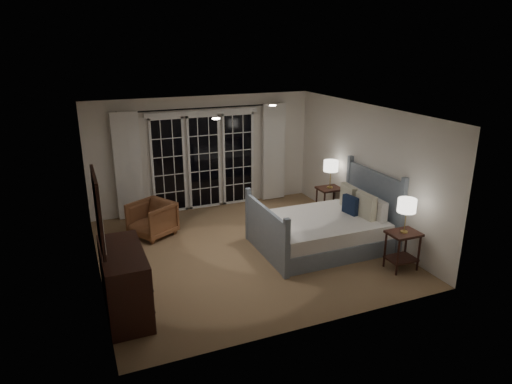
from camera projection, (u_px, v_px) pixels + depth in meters
name	position (u px, v px, depth m)	size (l,w,h in m)	color
floor	(245.00, 250.00, 8.27)	(5.00, 5.00, 0.00)	brown
ceiling	(243.00, 112.00, 7.48)	(5.00, 5.00, 0.00)	white
wall_left	(92.00, 203.00, 6.97)	(0.02, 5.00, 2.50)	silver
wall_right	(365.00, 170.00, 8.78)	(0.02, 5.00, 2.50)	silver
wall_back	(203.00, 153.00, 10.07)	(5.00, 0.02, 2.50)	silver
wall_front	(316.00, 240.00, 5.69)	(5.00, 0.02, 2.50)	silver
french_doors	(204.00, 161.00, 10.09)	(2.50, 0.04, 2.20)	black
curtain_rod	(203.00, 108.00, 9.67)	(0.03, 0.03, 3.50)	black
curtain_left	(128.00, 166.00, 9.40)	(0.55, 0.10, 2.25)	silver
curtain_right	(274.00, 152.00, 10.59)	(0.55, 0.10, 2.25)	silver
downlight_a	(273.00, 106.00, 8.30)	(0.12, 0.12, 0.01)	white
downlight_b	(216.00, 119.00, 6.92)	(0.12, 0.12, 0.01)	white
bed	(324.00, 229.00, 8.35)	(2.27, 1.63, 1.32)	gray
nightstand_left	(403.00, 245.00, 7.48)	(0.50, 0.40, 0.66)	black
nightstand_right	(329.00, 198.00, 9.71)	(0.51, 0.41, 0.66)	black
lamp_left	(407.00, 206.00, 7.26)	(0.30, 0.30, 0.57)	#B39747
lamp_right	(331.00, 166.00, 9.49)	(0.30, 0.30, 0.59)	#B39747
armchair	(152.00, 219.00, 8.79)	(0.73, 0.75, 0.68)	brown
dresser	(125.00, 282.00, 6.24)	(0.57, 1.34, 0.95)	black
mirror	(98.00, 211.00, 5.82)	(0.05, 0.85, 1.00)	black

